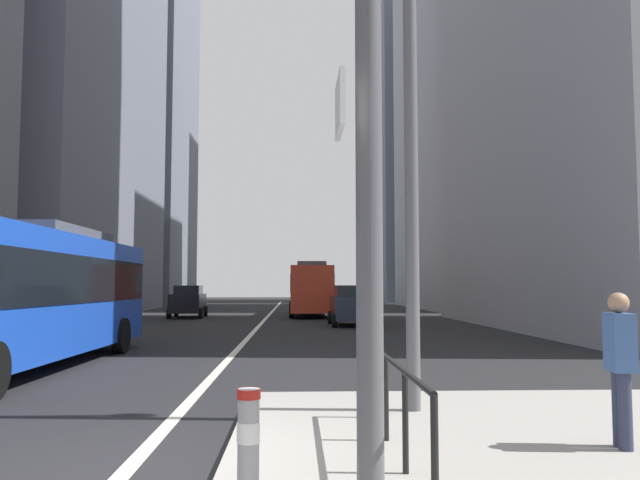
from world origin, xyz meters
The scene contains 16 objects.
ground_plane centered at (0.00, 20.00, 0.00)m, with size 160.00×160.00×0.00m, color black.
lane_centre_line centered at (0.00, 30.00, 0.01)m, with size 0.20×80.00×0.01m, color beige.
office_tower_left_mid centered at (-16.00, 37.19, 19.04)m, with size 12.09×24.62×38.07m, color slate.
office_tower_left_far centered at (-16.00, 61.94, 24.82)m, with size 11.56×16.44×49.64m, color slate.
office_tower_right_mid centered at (17.00, 47.74, 17.69)m, with size 10.06×20.77×35.38m, color #9E9EA3.
office_tower_right_far centered at (17.00, 70.96, 22.77)m, with size 10.84×18.52×45.55m, color slate.
city_bus_blue_oncoming centered at (-4.48, 7.89, 1.84)m, with size 2.81×11.87×3.40m.
city_bus_red_receding centered at (2.73, 34.66, 1.84)m, with size 2.75×11.10×3.40m.
city_bus_red_distant centered at (3.77, 55.41, 1.84)m, with size 2.80×10.94×3.40m.
car_oncoming_mid centered at (-4.78, 32.11, 0.99)m, with size 2.20×4.50×1.94m.
car_receding_near centered at (4.42, 23.92, 0.99)m, with size 2.09×4.30×1.94m.
traffic_signal_gantry centered at (0.22, -1.66, 4.12)m, with size 6.38×0.65×6.00m.
street_lamp_post centered at (3.44, 2.35, 5.28)m, with size 5.50×0.32×8.00m.
bollard_right centered at (1.37, -1.45, 0.66)m, with size 0.20×0.20×0.92m.
pedestrian_railing centered at (2.80, -0.02, 0.86)m, with size 0.06×3.89×0.98m.
pedestrian_waiting centered at (5.33, 0.16, 1.09)m, with size 0.29×0.41×1.70m.
Camera 1 is at (1.76, -6.75, 1.92)m, focal length 35.52 mm.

